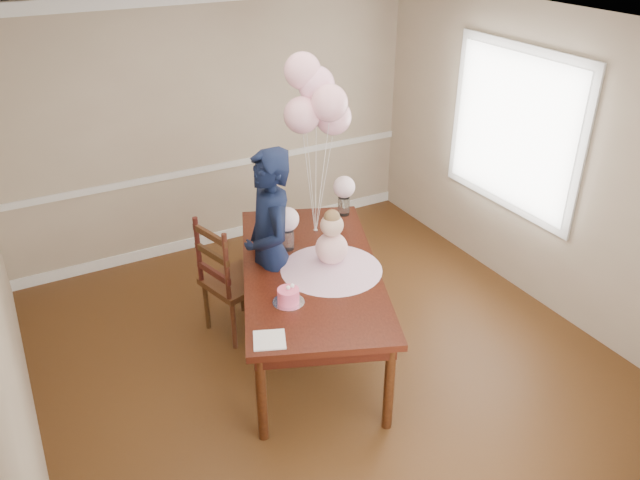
# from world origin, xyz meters

# --- Properties ---
(floor) EXTENTS (4.50, 5.00, 0.00)m
(floor) POSITION_xyz_m (0.00, 0.00, 0.00)
(floor) COLOR #381F0E
(floor) RESTS_ON ground
(ceiling) EXTENTS (4.50, 5.00, 0.02)m
(ceiling) POSITION_xyz_m (0.00, 0.00, 2.70)
(ceiling) COLOR silver
(ceiling) RESTS_ON wall_back
(wall_back) EXTENTS (4.50, 0.02, 2.70)m
(wall_back) POSITION_xyz_m (0.00, 2.50, 1.35)
(wall_back) COLOR tan
(wall_back) RESTS_ON floor
(wall_front) EXTENTS (4.50, 0.02, 2.70)m
(wall_front) POSITION_xyz_m (0.00, -2.50, 1.35)
(wall_front) COLOR tan
(wall_front) RESTS_ON floor
(wall_right) EXTENTS (0.02, 5.00, 2.70)m
(wall_right) POSITION_xyz_m (2.25, 0.00, 1.35)
(wall_right) COLOR tan
(wall_right) RESTS_ON floor
(chair_rail_trim) EXTENTS (4.50, 0.02, 0.07)m
(chair_rail_trim) POSITION_xyz_m (0.00, 2.49, 0.90)
(chair_rail_trim) COLOR silver
(chair_rail_trim) RESTS_ON wall_back
(baseboard_trim) EXTENTS (4.50, 0.02, 0.12)m
(baseboard_trim) POSITION_xyz_m (0.00, 2.49, 0.06)
(baseboard_trim) COLOR white
(baseboard_trim) RESTS_ON floor
(window_frame) EXTENTS (0.02, 1.66, 1.56)m
(window_frame) POSITION_xyz_m (2.23, 0.50, 1.55)
(window_frame) COLOR silver
(window_frame) RESTS_ON wall_right
(window_blinds) EXTENTS (0.01, 1.50, 1.40)m
(window_blinds) POSITION_xyz_m (2.21, 0.50, 1.55)
(window_blinds) COLOR silver
(window_blinds) RESTS_ON wall_right
(dining_table_top) EXTENTS (1.81, 2.42, 0.05)m
(dining_table_top) POSITION_xyz_m (-0.03, 0.29, 0.79)
(dining_table_top) COLOR black
(dining_table_top) RESTS_ON table_leg_fl
(table_apron) EXTENTS (1.67, 2.27, 0.11)m
(table_apron) POSITION_xyz_m (-0.03, 0.29, 0.70)
(table_apron) COLOR black
(table_apron) RESTS_ON table_leg_fl
(table_leg_fl) EXTENTS (0.10, 0.10, 0.76)m
(table_leg_fl) POSITION_xyz_m (-0.82, -0.47, 0.38)
(table_leg_fl) COLOR black
(table_leg_fl) RESTS_ON floor
(table_leg_fr) EXTENTS (0.10, 0.10, 0.76)m
(table_leg_fr) POSITION_xyz_m (0.03, -0.80, 0.38)
(table_leg_fr) COLOR black
(table_leg_fr) RESTS_ON floor
(table_leg_bl) EXTENTS (0.10, 0.10, 0.76)m
(table_leg_bl) POSITION_xyz_m (-0.08, 1.39, 0.38)
(table_leg_bl) COLOR black
(table_leg_bl) RESTS_ON floor
(table_leg_br) EXTENTS (0.10, 0.10, 0.76)m
(table_leg_br) POSITION_xyz_m (0.76, 1.05, 0.38)
(table_leg_br) COLOR black
(table_leg_br) RESTS_ON floor
(baby_skirt) EXTENTS (1.07, 1.07, 0.11)m
(baby_skirt) POSITION_xyz_m (0.10, 0.18, 0.87)
(baby_skirt) COLOR #D79EBD
(baby_skirt) RESTS_ON dining_table_top
(baby_torso) EXTENTS (0.26, 0.26, 0.26)m
(baby_torso) POSITION_xyz_m (0.10, 0.18, 1.01)
(baby_torso) COLOR pink
(baby_torso) RESTS_ON baby_skirt
(baby_head) EXTENTS (0.18, 0.18, 0.18)m
(baby_head) POSITION_xyz_m (0.10, 0.18, 1.21)
(baby_head) COLOR #CCA58C
(baby_head) RESTS_ON baby_torso
(baby_hair) EXTENTS (0.13, 0.13, 0.13)m
(baby_hair) POSITION_xyz_m (0.10, 0.18, 1.28)
(baby_hair) COLOR brown
(baby_hair) RESTS_ON baby_head
(cake_platter) EXTENTS (0.31, 0.31, 0.01)m
(cake_platter) POSITION_xyz_m (-0.41, -0.08, 0.82)
(cake_platter) COLOR silver
(cake_platter) RESTS_ON dining_table_top
(birthday_cake) EXTENTS (0.21, 0.21, 0.11)m
(birthday_cake) POSITION_xyz_m (-0.41, -0.08, 0.88)
(birthday_cake) COLOR #FF507E
(birthday_cake) RESTS_ON cake_platter
(cake_flower_a) EXTENTS (0.03, 0.03, 0.03)m
(cake_flower_a) POSITION_xyz_m (-0.41, -0.08, 0.95)
(cake_flower_a) COLOR white
(cake_flower_a) RESTS_ON birthday_cake
(cake_flower_b) EXTENTS (0.03, 0.03, 0.03)m
(cake_flower_b) POSITION_xyz_m (-0.37, -0.07, 0.95)
(cake_flower_b) COLOR white
(cake_flower_b) RESTS_ON birthday_cake
(rose_vase_near) EXTENTS (0.14, 0.14, 0.17)m
(rose_vase_near) POSITION_xyz_m (-0.06, 0.66, 0.90)
(rose_vase_near) COLOR white
(rose_vase_near) RESTS_ON dining_table_top
(roses_near) EXTENTS (0.21, 0.21, 0.21)m
(roses_near) POSITION_xyz_m (-0.06, 0.66, 1.10)
(roses_near) COLOR silver
(roses_near) RESTS_ON rose_vase_near
(rose_vase_far) EXTENTS (0.14, 0.14, 0.17)m
(rose_vase_far) POSITION_xyz_m (0.70, 1.00, 0.90)
(rose_vase_far) COLOR silver
(rose_vase_far) RESTS_ON dining_table_top
(roses_far) EXTENTS (0.21, 0.21, 0.21)m
(roses_far) POSITION_xyz_m (0.70, 1.00, 1.10)
(roses_far) COLOR #FAD2DE
(roses_far) RESTS_ON rose_vase_far
(napkin) EXTENTS (0.28, 0.28, 0.01)m
(napkin) POSITION_xyz_m (-0.72, -0.42, 0.82)
(napkin) COLOR white
(napkin) RESTS_ON dining_table_top
(balloon_weight) EXTENTS (0.06, 0.06, 0.02)m
(balloon_weight) POSITION_xyz_m (0.29, 0.81, 0.82)
(balloon_weight) COLOR silver
(balloon_weight) RESTS_ON dining_table_top
(balloon_a) EXTENTS (0.30, 0.30, 0.30)m
(balloon_a) POSITION_xyz_m (0.19, 0.85, 1.90)
(balloon_a) COLOR #F0AABB
(balloon_a) RESTS_ON balloon_ribbon_a
(balloon_b) EXTENTS (0.30, 0.30, 0.30)m
(balloon_b) POSITION_xyz_m (0.37, 0.72, 2.01)
(balloon_b) COLOR #FEB4C6
(balloon_b) RESTS_ON balloon_ribbon_b
(balloon_c) EXTENTS (0.30, 0.30, 0.30)m
(balloon_c) POSITION_xyz_m (0.35, 0.90, 2.11)
(balloon_c) COLOR #FFB4D6
(balloon_c) RESTS_ON balloon_ribbon_c
(balloon_d) EXTENTS (0.30, 0.30, 0.30)m
(balloon_d) POSITION_xyz_m (0.26, 0.96, 2.22)
(balloon_d) COLOR #FDB3C9
(balloon_d) RESTS_ON balloon_ribbon_d
(balloon_e) EXTENTS (0.30, 0.30, 0.30)m
(balloon_e) POSITION_xyz_m (0.48, 0.83, 1.84)
(balloon_e) COLOR #FFB4C9
(balloon_e) RESTS_ON balloon_ribbon_e
(balloon_ribbon_a) EXTENTS (0.09, 0.04, 0.91)m
(balloon_ribbon_a) POSITION_xyz_m (0.24, 0.83, 1.28)
(balloon_ribbon_a) COLOR silver
(balloon_ribbon_a) RESTS_ON balloon_weight
(balloon_ribbon_b) EXTENTS (0.08, 0.09, 1.01)m
(balloon_ribbon_b) POSITION_xyz_m (0.33, 0.76, 1.33)
(balloon_ribbon_b) COLOR white
(balloon_ribbon_b) RESTS_ON balloon_weight
(balloon_ribbon_c) EXTENTS (0.06, 0.09, 1.12)m
(balloon_ribbon_c) POSITION_xyz_m (0.32, 0.85, 1.39)
(balloon_ribbon_c) COLOR white
(balloon_ribbon_c) RESTS_ON balloon_weight
(balloon_ribbon_d) EXTENTS (0.05, 0.14, 1.23)m
(balloon_ribbon_d) POSITION_xyz_m (0.28, 0.88, 1.44)
(balloon_ribbon_d) COLOR silver
(balloon_ribbon_d) RESTS_ON balloon_weight
(balloon_ribbon_e) EXTENTS (0.17, 0.02, 0.84)m
(balloon_ribbon_e) POSITION_xyz_m (0.38, 0.82, 1.25)
(balloon_ribbon_e) COLOR white
(balloon_ribbon_e) RESTS_ON balloon_weight
(dining_chair_seat) EXTENTS (0.60, 0.60, 0.06)m
(dining_chair_seat) POSITION_xyz_m (-0.48, 0.85, 0.50)
(dining_chair_seat) COLOR #3A1E0F
(dining_chair_seat) RESTS_ON chair_leg_fl
(chair_leg_fl) EXTENTS (0.05, 0.05, 0.48)m
(chair_leg_fl) POSITION_xyz_m (-0.62, 0.60, 0.24)
(chair_leg_fl) COLOR #3A1B10
(chair_leg_fl) RESTS_ON floor
(chair_leg_fr) EXTENTS (0.05, 0.05, 0.48)m
(chair_leg_fr) POSITION_xyz_m (-0.23, 0.71, 0.24)
(chair_leg_fr) COLOR #361C0E
(chair_leg_fr) RESTS_ON floor
(chair_leg_bl) EXTENTS (0.05, 0.05, 0.48)m
(chair_leg_bl) POSITION_xyz_m (-0.72, 0.98, 0.24)
(chair_leg_bl) COLOR #361F0E
(chair_leg_bl) RESTS_ON floor
(chair_leg_br) EXTENTS (0.05, 0.05, 0.48)m
(chair_leg_br) POSITION_xyz_m (-0.34, 1.09, 0.24)
(chair_leg_br) COLOR #321B0D
(chair_leg_br) RESTS_ON floor
(chair_back_post_l) EXTENTS (0.05, 0.05, 0.62)m
(chair_back_post_l) POSITION_xyz_m (-0.64, 0.59, 0.82)
(chair_back_post_l) COLOR #36160E
(chair_back_post_l) RESTS_ON dining_chair_seat
(chair_back_post_r) EXTENTS (0.05, 0.05, 0.62)m
(chair_back_post_r) POSITION_xyz_m (-0.75, 0.98, 0.82)
(chair_back_post_r) COLOR #33100E
(chair_back_post_r) RESTS_ON dining_chair_seat
(chair_slat_low) EXTENTS (0.15, 0.44, 0.06)m
(chair_slat_low) POSITION_xyz_m (-0.69, 0.79, 0.69)
(chair_slat_low) COLOR #37120F
(chair_slat_low) RESTS_ON dining_chair_seat
(chair_slat_mid) EXTENTS (0.15, 0.44, 0.06)m
(chair_slat_mid) POSITION_xyz_m (-0.69, 0.79, 0.87)
(chair_slat_mid) COLOR #321C0D
(chair_slat_mid) RESTS_ON dining_chair_seat
(chair_slat_top) EXTENTS (0.15, 0.44, 0.06)m
(chair_slat_top) POSITION_xyz_m (-0.69, 0.79, 1.04)
(chair_slat_top) COLOR #371D0F
(chair_slat_top) RESTS_ON dining_chair_seat
(woman) EXTENTS (0.52, 0.70, 1.78)m
(woman) POSITION_xyz_m (-0.27, 0.55, 0.89)
(woman) COLOR black
(woman) RESTS_ON floor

